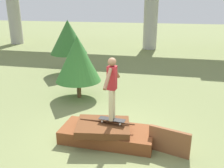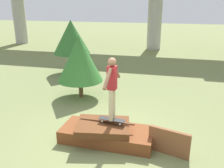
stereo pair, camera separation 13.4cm
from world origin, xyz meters
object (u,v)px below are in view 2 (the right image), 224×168
object	(u,v)px
tree_behind_right	(71,37)
skater	(112,85)
skateboard	(112,120)
tree_behind_left	(80,59)

from	to	relation	value
tree_behind_right	skater	bearing A→B (deg)	-59.25
skateboard	tree_behind_right	size ratio (longest dim) A/B	0.26
tree_behind_left	tree_behind_right	xyz separation A→B (m)	(-1.72, 3.31, 0.35)
skateboard	skater	distance (m)	1.00
tree_behind_left	tree_behind_right	bearing A→B (deg)	117.48
skateboard	skater	bearing A→B (deg)	-172.87
skateboard	skater	world-z (taller)	skater
skater	tree_behind_right	xyz separation A→B (m)	(-3.77, 6.34, 0.26)
tree_behind_right	skateboard	bearing A→B (deg)	-59.25
tree_behind_left	skater	bearing A→B (deg)	-55.90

